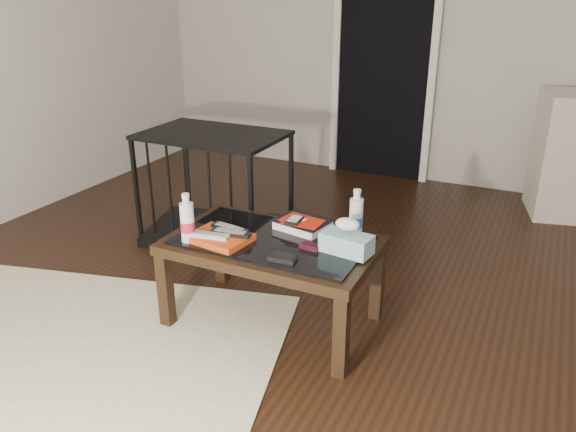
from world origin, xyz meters
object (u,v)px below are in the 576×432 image
(water_bottle_right, at_px, (356,213))
(textbook, at_px, (303,224))
(pet_crate, at_px, (216,203))
(tissue_box, at_px, (347,243))
(coffee_table, at_px, (272,251))
(water_bottle_left, at_px, (187,218))

(water_bottle_right, bearing_deg, textbook, -173.69)
(pet_crate, distance_m, textbook, 1.14)
(textbook, bearing_deg, tissue_box, -18.40)
(coffee_table, distance_m, water_bottle_right, 0.44)
(textbook, distance_m, tissue_box, 0.33)
(coffee_table, relative_size, textbook, 4.00)
(coffee_table, distance_m, water_bottle_left, 0.44)
(water_bottle_right, bearing_deg, tissue_box, -82.78)
(water_bottle_right, bearing_deg, pet_crate, 153.36)
(textbook, relative_size, water_bottle_right, 1.05)
(coffee_table, bearing_deg, tissue_box, 2.01)
(coffee_table, distance_m, tissue_box, 0.39)
(pet_crate, xyz_separation_m, textbook, (0.92, -0.62, 0.25))
(coffee_table, xyz_separation_m, pet_crate, (-0.84, 0.80, -0.17))
(coffee_table, height_order, textbook, textbook)
(textbook, relative_size, water_bottle_left, 1.05)
(coffee_table, bearing_deg, water_bottle_right, 30.62)
(coffee_table, xyz_separation_m, water_bottle_right, (0.35, 0.21, 0.18))
(water_bottle_left, bearing_deg, textbook, 40.38)
(pet_crate, relative_size, water_bottle_left, 4.30)
(pet_crate, relative_size, tissue_box, 4.44)
(coffee_table, relative_size, water_bottle_right, 4.20)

